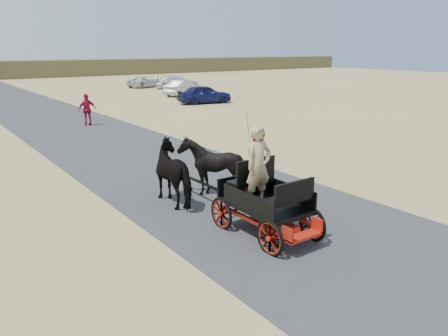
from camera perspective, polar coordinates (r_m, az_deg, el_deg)
ground at (r=10.60m, az=9.34°, el=-7.58°), size 140.00×140.00×0.00m
road at (r=10.60m, az=9.34°, el=-7.56°), size 6.00×140.00×0.01m
carriage at (r=10.01m, az=5.42°, el=-6.62°), size 1.30×2.40×0.72m
horse_left at (r=11.87m, az=-6.13°, el=-0.60°), size 0.91×2.01×1.70m
horse_right at (r=12.43m, az=-1.74°, el=0.22°), size 1.37×1.54×1.70m
driver_man at (r=9.52m, az=4.51°, el=0.25°), size 0.66×0.43×1.80m
passenger_woman at (r=10.27m, az=4.64°, el=0.72°), size 0.77×0.60×1.58m
pedestrian at (r=25.12m, az=-17.43°, el=7.28°), size 1.02×0.44×1.73m
car_a at (r=33.86m, az=-2.56°, el=9.61°), size 4.36×2.42×1.40m
car_b at (r=39.72m, az=-5.44°, el=10.37°), size 4.32×3.01×1.35m
car_c at (r=46.59m, az=-6.12°, el=11.07°), size 4.90×3.75×1.32m
car_d at (r=48.75m, az=-10.17°, el=11.01°), size 4.56×3.11×1.16m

